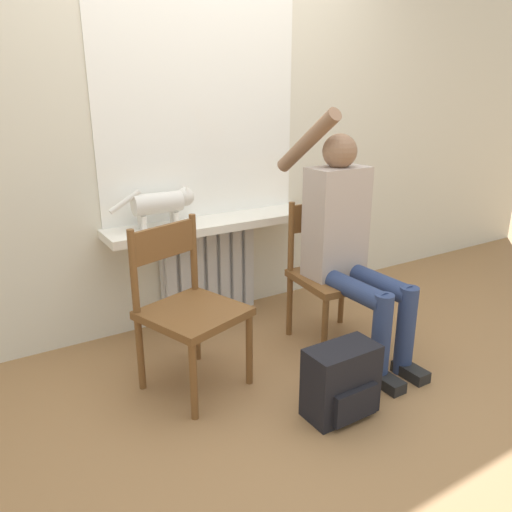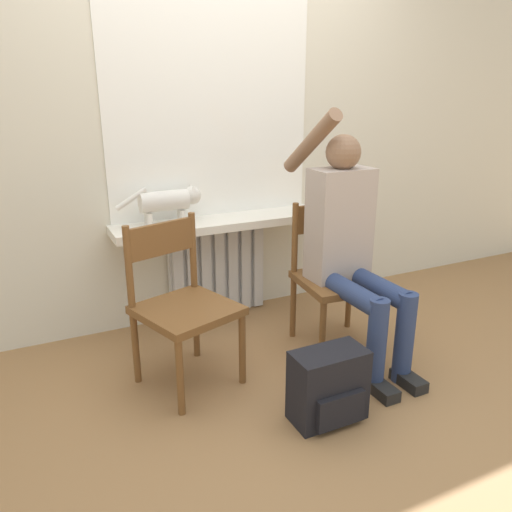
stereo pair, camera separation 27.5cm
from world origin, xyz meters
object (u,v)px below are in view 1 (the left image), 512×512
Objects in this scene: person at (348,239)px; backpack at (342,382)px; chair_right at (332,272)px; cat at (163,202)px; chair_left at (188,306)px.

person reaches higher than backpack.
person is 4.00× the size of backpack.
chair_right is 1.07m from cat.
chair_left is at bearing 128.56° from backpack.
backpack is at bearing -119.82° from chair_right.
chair_left is 2.45× the size of backpack.
backpack is (0.49, -0.61, -0.27)m from chair_left.
chair_left is 0.61× the size of person.
cat is (-0.79, 0.73, 0.16)m from person.
cat reaches higher than chair_left.
chair_left is at bearing 172.38° from person.
chair_left is 0.74m from cat.
chair_left is 0.97m from person.
chair_right is at bearing -17.88° from chair_left.
cat is (-0.79, 0.61, 0.40)m from chair_right.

